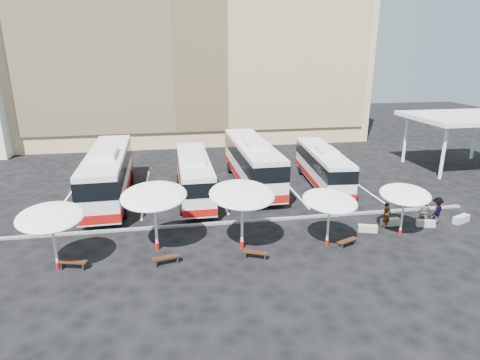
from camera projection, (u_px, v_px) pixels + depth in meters
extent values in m
plane|color=black|center=(233.00, 226.00, 26.33)|extent=(120.00, 120.00, 0.00)
cube|color=tan|center=(194.00, 39.00, 52.53)|extent=(42.00, 18.00, 25.00)
cube|color=tan|center=(200.00, 42.00, 44.15)|extent=(40.00, 0.30, 20.00)
cube|color=silver|center=(465.00, 117.00, 38.12)|extent=(10.00, 8.00, 0.40)
cylinder|color=silver|center=(443.00, 153.00, 35.45)|extent=(0.30, 0.30, 4.80)
cylinder|color=silver|center=(405.00, 139.00, 41.08)|extent=(0.30, 0.30, 4.80)
cylinder|color=silver|center=(475.00, 136.00, 42.39)|extent=(0.30, 0.30, 4.80)
cube|color=black|center=(232.00, 222.00, 26.78)|extent=(34.00, 0.25, 0.15)
cube|color=white|center=(68.00, 196.00, 31.87)|extent=(0.15, 12.00, 0.01)
cube|color=white|center=(146.00, 192.00, 32.85)|extent=(0.15, 12.00, 0.01)
cube|color=white|center=(218.00, 188.00, 33.84)|extent=(0.15, 12.00, 0.01)
cube|color=white|center=(287.00, 184.00, 34.82)|extent=(0.15, 12.00, 0.01)
cube|color=white|center=(351.00, 180.00, 35.80)|extent=(0.15, 12.00, 0.01)
cube|color=silver|center=(108.00, 173.00, 30.76)|extent=(2.97, 12.95, 3.22)
cube|color=black|center=(107.00, 165.00, 30.56)|extent=(3.04, 13.01, 1.18)
cube|color=#A60E0B|center=(110.00, 187.00, 31.12)|extent=(3.04, 13.01, 0.59)
cube|color=#A60E0B|center=(117.00, 161.00, 37.03)|extent=(2.75, 0.28, 1.50)
cube|color=silver|center=(104.00, 153.00, 29.20)|extent=(1.79, 3.26, 0.43)
cylinder|color=black|center=(99.00, 178.00, 34.50)|extent=(0.40, 1.08, 1.07)
cylinder|color=black|center=(131.00, 177.00, 34.99)|extent=(0.40, 1.08, 1.07)
cylinder|color=black|center=(83.00, 214.00, 26.97)|extent=(0.40, 1.08, 1.07)
cylinder|color=black|center=(124.00, 211.00, 27.47)|extent=(0.40, 1.08, 1.07)
cube|color=silver|center=(194.00, 175.00, 31.28)|extent=(2.33, 10.99, 2.75)
cube|color=black|center=(194.00, 168.00, 31.11)|extent=(2.38, 11.05, 1.01)
cube|color=#A60E0B|center=(195.00, 187.00, 31.58)|extent=(2.38, 11.05, 0.50)
cube|color=#A60E0B|center=(190.00, 165.00, 36.63)|extent=(2.34, 0.19, 1.28)
cube|color=silver|center=(194.00, 158.00, 29.94)|extent=(1.47, 2.75, 0.37)
cylinder|color=black|center=(179.00, 179.00, 34.49)|extent=(0.32, 0.92, 0.92)
cylinder|color=black|center=(205.00, 178.00, 34.87)|extent=(0.32, 0.92, 0.92)
cylinder|color=black|center=(182.00, 209.00, 28.06)|extent=(0.32, 0.92, 0.92)
cylinder|color=black|center=(214.00, 207.00, 28.44)|extent=(0.32, 0.92, 0.92)
cube|color=silver|center=(252.00, 161.00, 34.14)|extent=(2.81, 12.79, 3.19)
cube|color=black|center=(252.00, 154.00, 33.94)|extent=(2.88, 12.85, 1.17)
cube|color=#A60E0B|center=(252.00, 174.00, 34.49)|extent=(2.88, 12.85, 0.58)
cube|color=#A60E0B|center=(239.00, 152.00, 40.35)|extent=(2.72, 0.25, 1.49)
cube|color=silver|center=(255.00, 143.00, 32.59)|extent=(1.74, 3.21, 0.43)
cylinder|color=black|center=(230.00, 167.00, 37.85)|extent=(0.39, 1.07, 1.06)
cylinder|color=black|center=(257.00, 166.00, 38.32)|extent=(0.39, 1.07, 1.06)
cylinder|color=black|center=(247.00, 196.00, 30.39)|extent=(0.39, 1.07, 1.06)
cylinder|color=black|center=(280.00, 193.00, 30.86)|extent=(0.39, 1.07, 1.06)
cube|color=silver|center=(323.00, 165.00, 34.04)|extent=(3.19, 10.79, 2.66)
cube|color=black|center=(323.00, 159.00, 33.88)|extent=(3.25, 10.85, 0.97)
cube|color=#A60E0B|center=(322.00, 176.00, 34.34)|extent=(3.25, 10.85, 0.49)
cube|color=#A60E0B|center=(307.00, 157.00, 39.29)|extent=(2.27, 0.39, 1.24)
cube|color=silver|center=(327.00, 151.00, 32.74)|extent=(1.66, 2.78, 0.35)
cylinder|color=black|center=(301.00, 170.00, 37.29)|extent=(0.39, 0.91, 0.89)
cylinder|color=black|center=(324.00, 170.00, 37.46)|extent=(0.39, 0.91, 0.89)
cylinder|color=black|center=(320.00, 194.00, 30.99)|extent=(0.39, 0.91, 0.89)
cylinder|color=black|center=(348.00, 193.00, 31.16)|extent=(0.39, 0.91, 0.89)
cylinder|color=silver|center=(55.00, 244.00, 20.75)|extent=(0.17, 0.17, 2.92)
cylinder|color=#A60E0B|center=(58.00, 265.00, 21.13)|extent=(0.26, 0.26, 0.39)
ellipsoid|color=white|center=(50.00, 217.00, 20.29)|extent=(4.07, 4.10, 1.00)
cylinder|color=silver|center=(156.00, 224.00, 22.75)|extent=(0.18, 0.18, 3.26)
cylinder|color=#A60E0B|center=(157.00, 246.00, 23.18)|extent=(0.28, 0.28, 0.43)
ellipsoid|color=white|center=(154.00, 196.00, 22.24)|extent=(4.26, 4.30, 1.12)
cylinder|color=silver|center=(242.00, 222.00, 22.93)|extent=(0.18, 0.18, 3.29)
cylinder|color=#A60E0B|center=(242.00, 245.00, 23.36)|extent=(0.28, 0.28, 0.44)
ellipsoid|color=white|center=(242.00, 194.00, 22.41)|extent=(4.33, 4.37, 1.13)
cylinder|color=silver|center=(328.00, 224.00, 23.32)|extent=(0.17, 0.17, 2.78)
cylinder|color=#A60E0B|center=(327.00, 243.00, 23.68)|extent=(0.26, 0.26, 0.37)
ellipsoid|color=white|center=(330.00, 201.00, 22.88)|extent=(4.04, 4.07, 0.95)
cylinder|color=silver|center=(402.00, 215.00, 24.71)|extent=(0.16, 0.16, 2.65)
cylinder|color=#A60E0B|center=(400.00, 232.00, 25.06)|extent=(0.25, 0.25, 0.35)
ellipsoid|color=white|center=(405.00, 194.00, 24.29)|extent=(3.86, 3.88, 0.91)
cube|color=black|center=(73.00, 262.00, 21.03)|extent=(1.53, 0.75, 0.06)
cube|color=black|center=(63.00, 265.00, 21.14)|extent=(0.15, 0.38, 0.39)
cube|color=black|center=(84.00, 266.00, 21.06)|extent=(0.15, 0.38, 0.39)
cube|color=black|center=(166.00, 257.00, 21.52)|extent=(1.51, 0.69, 0.06)
cube|color=black|center=(155.00, 263.00, 21.38)|extent=(0.13, 0.37, 0.39)
cube|color=black|center=(177.00, 259.00, 21.79)|extent=(0.13, 0.37, 0.39)
cube|color=black|center=(256.00, 252.00, 22.09)|extent=(1.41, 0.88, 0.05)
cube|color=black|center=(246.00, 255.00, 22.28)|extent=(0.19, 0.34, 0.37)
cube|color=black|center=(265.00, 257.00, 22.04)|extent=(0.19, 0.34, 0.37)
cube|color=black|center=(347.00, 241.00, 23.45)|extent=(1.44, 0.89, 0.06)
cube|color=black|center=(340.00, 246.00, 23.23)|extent=(0.19, 0.35, 0.37)
cube|color=black|center=(354.00, 242.00, 23.81)|extent=(0.19, 0.35, 0.37)
cube|color=gray|center=(368.00, 228.00, 25.50)|extent=(1.23, 0.71, 0.44)
cube|color=gray|center=(390.00, 222.00, 26.43)|extent=(1.24, 0.43, 0.46)
cube|color=gray|center=(426.00, 223.00, 26.27)|extent=(1.20, 0.72, 0.43)
cube|color=gray|center=(461.00, 219.00, 26.85)|extent=(1.37, 0.87, 0.49)
imported|color=black|center=(386.00, 216.00, 25.74)|extent=(0.74, 0.59, 1.77)
imported|color=black|center=(424.00, 211.00, 26.64)|extent=(1.07, 1.06, 1.75)
imported|color=black|center=(424.00, 212.00, 26.73)|extent=(0.92, 0.44, 1.52)
imported|color=black|center=(436.00, 211.00, 26.48)|extent=(1.38, 1.22, 1.86)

